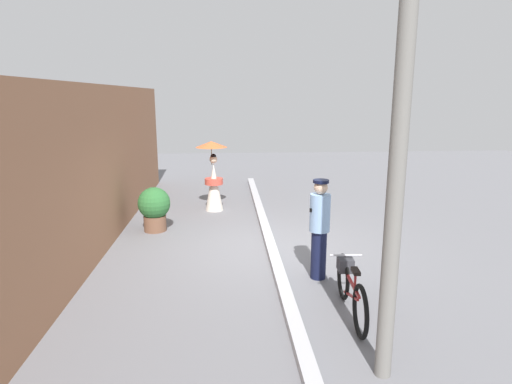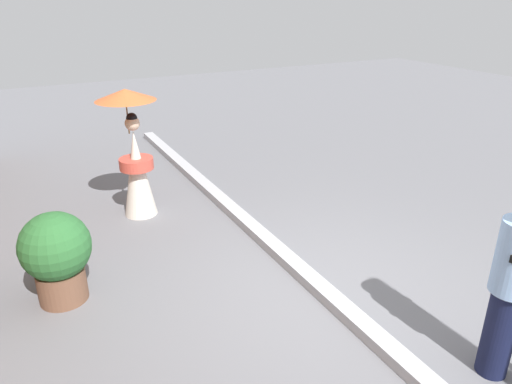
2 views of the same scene
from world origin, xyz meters
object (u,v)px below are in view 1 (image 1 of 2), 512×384
(person_officer, at_px, (320,227))
(utility_pole, at_px, (397,163))
(potted_plant_by_door, at_px, (155,207))
(person_with_parasol, at_px, (213,175))
(bicycle_near_officer, at_px, (350,287))

(person_officer, distance_m, utility_pole, 3.04)
(potted_plant_by_door, relative_size, utility_pole, 0.21)
(person_with_parasol, bearing_deg, person_officer, -157.87)
(person_officer, height_order, potted_plant_by_door, person_officer)
(person_with_parasol, relative_size, potted_plant_by_door, 1.83)
(bicycle_near_officer, xyz_separation_m, utility_pole, (-1.40, 0.02, 2.00))
(person_with_parasol, height_order, utility_pole, utility_pole)
(person_officer, height_order, utility_pole, utility_pole)
(person_with_parasol, xyz_separation_m, potted_plant_by_door, (-1.74, 1.30, -0.40))
(bicycle_near_officer, bearing_deg, person_officer, 8.54)
(bicycle_near_officer, xyz_separation_m, person_with_parasol, (5.89, 2.07, 0.56))
(person_with_parasol, distance_m, utility_pole, 7.71)
(utility_pole, bearing_deg, potted_plant_by_door, 31.12)
(bicycle_near_officer, distance_m, utility_pole, 2.44)
(bicycle_near_officer, xyz_separation_m, person_officer, (1.25, 0.19, 0.52))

